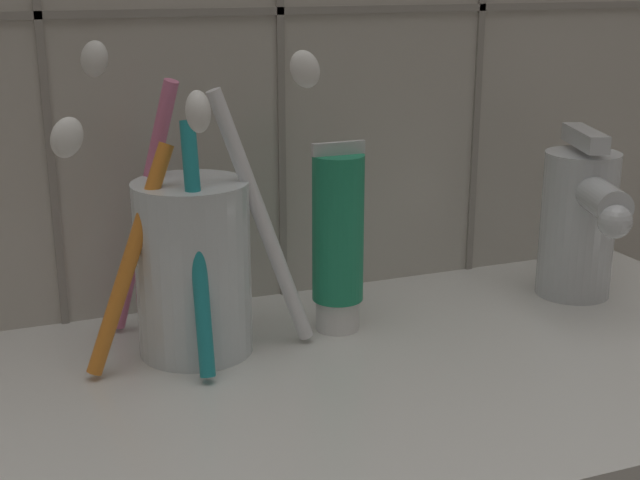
% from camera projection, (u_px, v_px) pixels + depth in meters
% --- Properties ---
extents(sink_counter, '(0.61, 0.29, 0.02)m').
position_uv_depth(sink_counter, '(336.00, 390.00, 0.52)').
color(sink_counter, silver).
rests_on(sink_counter, ground).
extents(toothbrush_cup, '(0.16, 0.12, 0.19)m').
position_uv_depth(toothbrush_cup, '(192.00, 260.00, 0.53)').
color(toothbrush_cup, silver).
rests_on(toothbrush_cup, sink_counter).
extents(toothpaste_tube, '(0.03, 0.03, 0.12)m').
position_uv_depth(toothpaste_tube, '(338.00, 240.00, 0.56)').
color(toothpaste_tube, white).
rests_on(toothpaste_tube, sink_counter).
extents(sink_faucet, '(0.06, 0.10, 0.12)m').
position_uv_depth(sink_faucet, '(581.00, 219.00, 0.62)').
color(sink_faucet, silver).
rests_on(sink_faucet, sink_counter).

